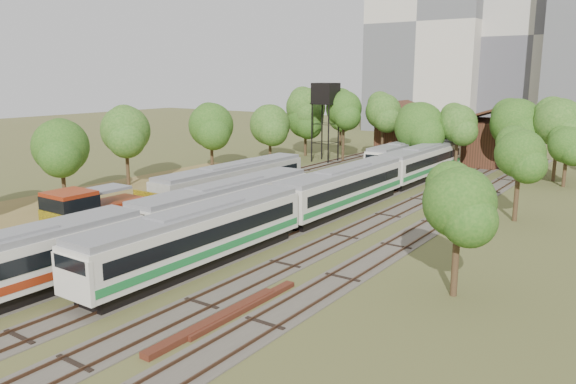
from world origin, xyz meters
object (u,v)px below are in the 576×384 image
Objects in this scene: railcar_red_set at (132,233)px; water_tower at (326,95)px; railcar_green_set at (343,188)px; shunter_locomotive at (92,215)px.

water_tower reaches higher than railcar_red_set.
railcar_green_set is at bearing 78.16° from railcar_red_set.
railcar_green_set is 28.18m from water_tower.
shunter_locomotive reaches higher than railcar_green_set.
water_tower reaches higher than railcar_green_set.
railcar_red_set is 3.38× the size of water_tower.
shunter_locomotive is 41.00m from water_tower.
railcar_green_set reaches higher than railcar_red_set.
shunter_locomotive is 0.79× the size of water_tower.
railcar_green_set is at bearing 60.24° from shunter_locomotive.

